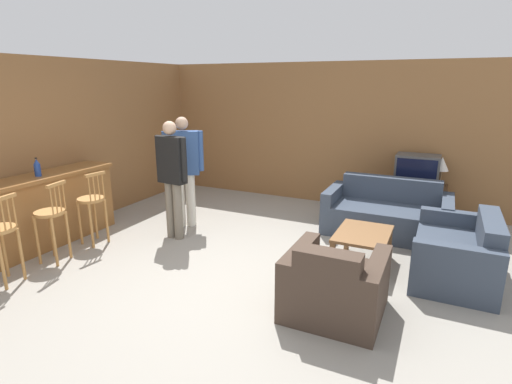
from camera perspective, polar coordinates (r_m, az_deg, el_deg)
The scene contains 17 objects.
ground_plane at distance 4.77m, azimuth -3.55°, elevation -12.62°, with size 24.00×24.00×0.00m, color gray.
wall_back at distance 7.65m, azimuth 9.66°, elevation 8.15°, with size 9.40×0.08×2.60m.
wall_left at distance 7.33m, azimuth -21.28°, elevation 7.02°, with size 0.08×8.63×2.60m.
bar_counter at distance 6.14m, azimuth -30.52°, elevation -3.14°, with size 0.55×2.82×1.01m.
bar_chair_near at distance 5.32m, azimuth -32.69°, elevation -5.45°, with size 0.41×0.41×1.05m.
bar_chair_mid at distance 5.66m, azimuth -27.19°, elevation -3.53°, with size 0.43×0.43×1.05m.
bar_chair_far at distance 6.06m, azimuth -22.36°, elevation -1.82°, with size 0.40×0.40×1.05m.
couch_far at distance 6.40m, azimuth 18.13°, elevation -3.08°, with size 1.80×0.95×0.81m.
armchair_near at distance 4.10m, azimuth 11.13°, elevation -13.13°, with size 0.92×0.90×0.79m.
loveseat_right at distance 5.29m, azimuth 26.91°, elevation -7.95°, with size 0.88×1.40×0.78m.
coffee_table at distance 5.18m, azimuth 15.02°, elevation -6.30°, with size 0.64×0.86×0.44m.
tv_unit at distance 7.26m, azimuth 21.60°, elevation -1.22°, with size 0.98×0.49×0.59m.
tv at distance 7.13m, azimuth 22.03°, elevation 2.97°, with size 0.68×0.45×0.50m.
bottle at distance 6.11m, azimuth -28.78°, elevation 3.05°, with size 0.08×0.08×0.25m.
table_lamp at distance 7.10m, azimuth 25.01°, elevation 3.48°, with size 0.22×0.22×0.49m.
person_by_window at distance 6.31m, azimuth -10.28°, elevation 3.65°, with size 0.55×0.41×1.74m.
person_by_counter at distance 5.83m, azimuth -11.91°, elevation 2.61°, with size 0.55×0.21×1.72m.
Camera 1 is at (2.06, -3.67, 2.24)m, focal length 28.00 mm.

